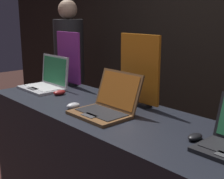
{
  "coord_description": "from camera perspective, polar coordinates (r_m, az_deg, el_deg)",
  "views": [
    {
      "loc": [
        1.43,
        -0.95,
        1.61
      ],
      "look_at": [
        -0.0,
        0.35,
        1.14
      ],
      "focal_mm": 50.0,
      "sensor_mm": 36.0,
      "label": 1
    }
  ],
  "objects": [
    {
      "name": "mouse_back",
      "position": [
        1.64,
        14.94,
        -8.35
      ],
      "size": [
        0.06,
        0.1,
        0.03
      ],
      "color": "black",
      "rests_on": "display_counter"
    },
    {
      "name": "person_bystander",
      "position": [
        3.6,
        -7.72,
        2.5
      ],
      "size": [
        0.33,
        0.33,
        1.75
      ],
      "color": "#282833",
      "rests_on": "ground_plane"
    },
    {
      "name": "laptop_front",
      "position": [
        2.69,
        -11.88,
        1.48
      ],
      "size": [
        0.38,
        0.29,
        0.27
      ],
      "color": "#B7B7BC",
      "rests_on": "display_counter"
    },
    {
      "name": "promo_stand_middle",
      "position": [
        2.13,
        5.02,
        3.21
      ],
      "size": [
        0.34,
        0.07,
        0.49
      ],
      "color": "black",
      "rests_on": "display_counter"
    },
    {
      "name": "mouse_front",
      "position": [
        2.47,
        -9.58,
        -0.54
      ],
      "size": [
        0.06,
        0.11,
        0.04
      ],
      "color": "maroon",
      "rests_on": "display_counter"
    },
    {
      "name": "mouse_middle",
      "position": [
        2.11,
        -7.1,
        -2.95
      ],
      "size": [
        0.07,
        0.1,
        0.04
      ],
      "color": "#B2B2B7",
      "rests_on": "display_counter"
    },
    {
      "name": "promo_stand_front",
      "position": [
        2.78,
        -7.94,
        5.39
      ],
      "size": [
        0.32,
        0.07,
        0.47
      ],
      "color": "black",
      "rests_on": "display_counter"
    },
    {
      "name": "laptop_middle",
      "position": [
        1.97,
        -0.97,
        -2.82
      ],
      "size": [
        0.36,
        0.34,
        0.26
      ],
      "color": "brown",
      "rests_on": "display_counter"
    }
  ]
}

